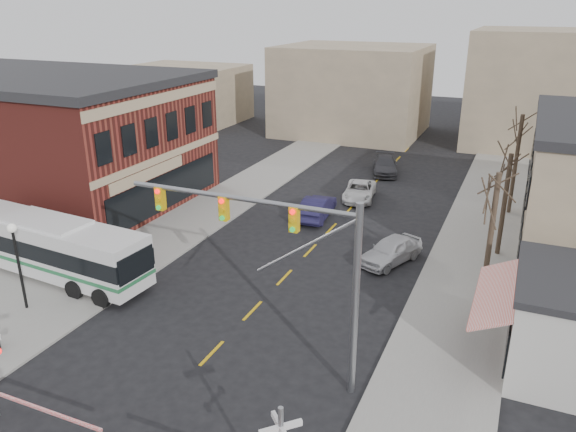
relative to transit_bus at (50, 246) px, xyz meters
The scene contains 16 objects.
ground 13.26m from the transit_bus, 22.42° to the right, with size 160.00×160.00×0.00m, color black.
sidewalk_west 15.33m from the transit_bus, 80.03° to the left, with size 5.00×60.00×0.12m, color gray.
sidewalk_east 26.38m from the transit_bus, 34.72° to the left, with size 5.00×60.00×0.12m, color gray.
brick_building 18.71m from the transit_bus, 143.49° to the left, with size 30.40×15.40×9.60m.
tree_east_a 23.75m from the transit_bus, 17.17° to the left, with size 0.28×0.28×6.75m.
tree_east_b 26.40m from the transit_bus, 29.53° to the left, with size 0.28×0.28×6.30m.
tree_east_c 31.30m from the transit_bus, 42.22° to the left, with size 0.28×0.28×7.20m.
transit_bus is the anchor object (origin of this frame).
traffic_signal_mast 16.60m from the transit_bus, 10.70° to the right, with size 9.87×0.30×8.00m.
street_lamp 4.07m from the transit_bus, 65.17° to the right, with size 0.44×0.44×4.56m.
car_a 19.56m from the transit_bus, 28.67° to the left, with size 1.84×4.57×1.56m, color #AAABAF.
car_b 17.98m from the transit_bus, 54.25° to the left, with size 1.70×4.88×1.61m, color #1A173A.
car_c 23.20m from the transit_bus, 58.55° to the left, with size 2.23×4.84×1.35m, color white.
car_d 30.22m from the transit_bus, 66.28° to the left, with size 2.07×5.10×1.48m, color #424247.
pedestrian_near 3.15m from the transit_bus, ahead, with size 0.66×0.43×1.80m, color #574D46.
pedestrian_far 2.31m from the transit_bus, 54.12° to the left, with size 0.91×0.71×1.88m, color #303454.
Camera 1 is at (11.48, -15.97, 14.56)m, focal length 35.00 mm.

